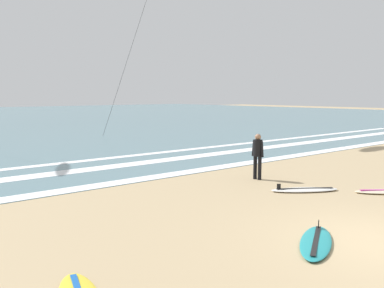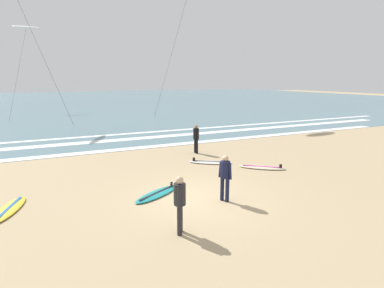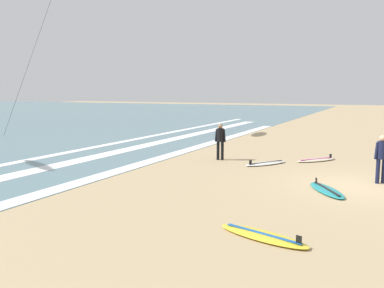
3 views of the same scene
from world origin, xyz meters
TOP-DOWN VIEW (x-y plane):
  - ground_plane at (0.00, 0.00)m, footprint 160.00×160.00m
  - wave_foam_shoreline at (1.77, 8.50)m, footprint 37.22×0.72m
  - wave_foam_mid_break at (-1.64, 11.40)m, footprint 52.41×0.93m
  - wave_foam_outer_break at (1.89, 13.51)m, footprint 51.66×0.56m
  - surfer_foreground_main at (2.71, 5.93)m, footprint 0.32×0.51m
  - surfer_right_near at (0.73, -0.55)m, footprint 0.32×0.49m
  - surfboard_right_spare at (4.27, 2.02)m, footprint 2.02×1.77m
  - surfboard_left_pile at (-5.85, 1.59)m, footprint 1.18×2.18m
  - surfboard_foreground_flat at (-1.19, 0.91)m, footprint 2.11×1.58m
  - surfboard_near_water at (2.48, 3.80)m, footprint 2.08×1.66m

SIDE VIEW (x-z plane):
  - ground_plane at x=0.00m, z-range 0.00..0.00m
  - wave_foam_shoreline at x=1.77m, z-range 0.01..0.02m
  - wave_foam_mid_break at x=-1.64m, z-range 0.01..0.02m
  - wave_foam_outer_break at x=1.89m, z-range 0.01..0.02m
  - surfboard_right_spare at x=4.27m, z-range -0.08..0.17m
  - surfboard_left_pile at x=-5.85m, z-range -0.08..0.17m
  - surfboard_foreground_flat at x=-1.19m, z-range -0.08..0.17m
  - surfboard_near_water at x=2.48m, z-range -0.08..0.17m
  - surfer_foreground_main at x=2.71m, z-range 0.16..1.76m
  - surfer_right_near at x=0.73m, z-range 0.16..1.76m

